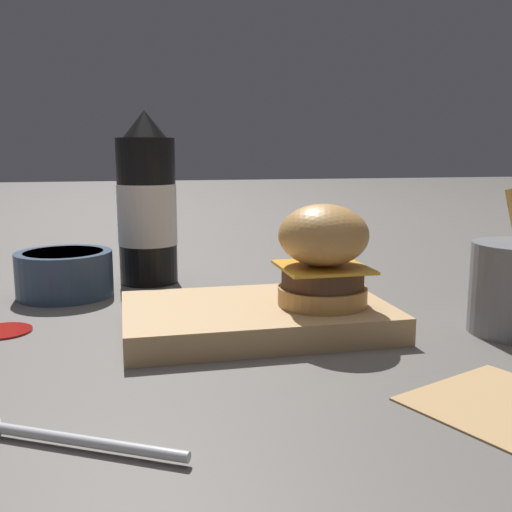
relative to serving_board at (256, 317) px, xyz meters
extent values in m
plane|color=#5B5651|center=(0.05, -0.06, -0.01)|extent=(6.00, 6.00, 0.00)
cube|color=tan|center=(0.00, 0.00, 0.00)|extent=(0.27, 0.17, 0.03)
cylinder|color=tan|center=(-0.07, 0.02, 0.02)|extent=(0.09, 0.09, 0.02)
cylinder|color=#4C3323|center=(-0.07, 0.02, 0.04)|extent=(0.08, 0.08, 0.02)
cube|color=gold|center=(-0.07, 0.02, 0.05)|extent=(0.09, 0.09, 0.00)
ellipsoid|color=tan|center=(-0.07, 0.02, 0.09)|extent=(0.09, 0.09, 0.06)
cylinder|color=black|center=(0.10, -0.25, 0.09)|extent=(0.08, 0.08, 0.20)
cylinder|color=white|center=(0.10, -0.25, 0.08)|extent=(0.08, 0.08, 0.08)
cone|color=black|center=(0.10, -0.25, 0.20)|extent=(0.06, 0.06, 0.04)
cylinder|color=#384C66|center=(0.20, -0.19, 0.01)|extent=(0.12, 0.12, 0.06)
cylinder|color=#CC4C33|center=(0.20, -0.19, 0.04)|extent=(0.10, 0.10, 0.01)
cylinder|color=silver|center=(0.16, 0.22, -0.01)|extent=(0.12, 0.07, 0.01)
cylinder|color=#9E140F|center=(0.25, -0.05, -0.01)|extent=(0.06, 0.06, 0.00)
cube|color=tan|center=(-0.14, 0.23, -0.01)|extent=(0.16, 0.16, 0.00)
camera|label=1|loc=(0.13, 0.58, 0.17)|focal=42.00mm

